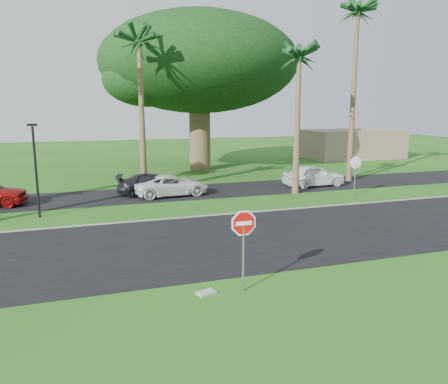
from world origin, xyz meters
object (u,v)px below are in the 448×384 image
Objects in this scene: stop_sign_near at (244,234)px; car_minivan at (171,186)px; car_dark at (154,185)px; car_pickup at (314,176)px; stop_sign_far at (356,168)px.

stop_sign_near is 14.81m from car_minivan.
car_pickup is at bearing -81.80° from car_dark.
car_dark reaches higher than car_minivan.
car_minivan is 1.06× the size of car_pickup.
stop_sign_near is 15.37m from car_dark.
car_pickup is (-0.62, 3.86, -1.03)m from stop_sign_far.
stop_sign_far is at bearing 43.73° from stop_sign_near.
stop_sign_far reaches higher than car_dark.
stop_sign_near is at bearing 141.76° from car_pickup.
stop_sign_far is at bearing -114.51° from car_minivan.
stop_sign_far is 12.47m from car_dark.
car_minivan is at bearing -19.36° from stop_sign_far.
car_pickup is at bearing -94.49° from car_minivan.
stop_sign_near is 1.00× the size of stop_sign_far.
car_pickup is (10.03, 0.12, 0.10)m from car_minivan.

